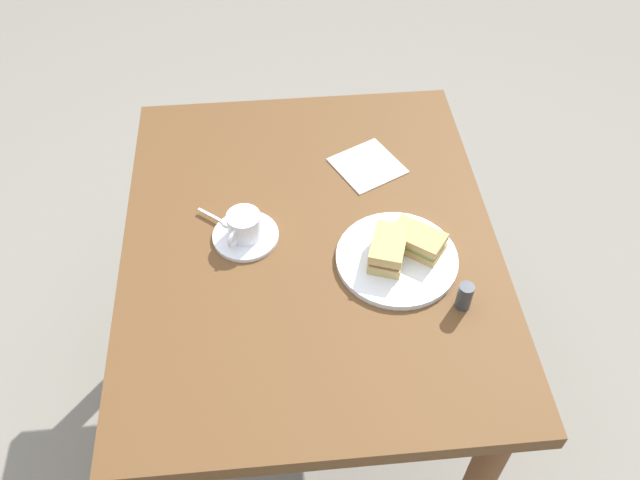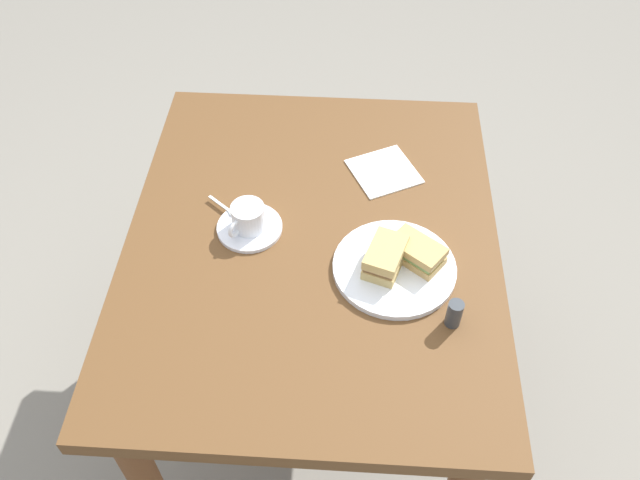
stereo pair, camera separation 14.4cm
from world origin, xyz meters
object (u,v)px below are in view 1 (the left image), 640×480
at_px(sandwich_front, 388,249).
at_px(salt_shaker, 465,296).
at_px(sandwich_back, 417,241).
at_px(coffee_saucer, 246,236).
at_px(coffee_cup, 244,225).
at_px(spoon, 220,220).
at_px(sandwich_plate, 397,259).
at_px(dining_table, 310,271).
at_px(napkin, 367,166).

distance_m(sandwich_front, salt_shaker, 0.19).
relative_size(sandwich_back, coffee_saucer, 0.89).
relative_size(sandwich_front, coffee_saucer, 0.85).
xyz_separation_m(coffee_cup, spoon, (0.05, 0.06, -0.03)).
bearing_deg(sandwich_plate, dining_table, 65.50).
distance_m(coffee_saucer, salt_shaker, 0.50).
height_order(sandwich_front, coffee_cup, same).
distance_m(sandwich_plate, sandwich_front, 0.04).
xyz_separation_m(sandwich_plate, sandwich_back, (0.02, -0.05, 0.03)).
height_order(dining_table, sandwich_back, sandwich_back).
height_order(spoon, salt_shaker, salt_shaker).
distance_m(sandwich_back, spoon, 0.45).
bearing_deg(sandwich_plate, napkin, 3.91).
height_order(sandwich_back, coffee_cup, coffee_cup).
bearing_deg(sandwich_plate, salt_shaker, -138.58).
xyz_separation_m(dining_table, sandwich_back, (-0.06, -0.23, 0.16)).
distance_m(sandwich_plate, spoon, 0.41).
bearing_deg(coffee_saucer, sandwich_plate, -106.78).
distance_m(sandwich_back, coffee_cup, 0.39).
xyz_separation_m(sandwich_plate, napkin, (0.31, 0.02, -0.01)).
distance_m(spoon, napkin, 0.40).
height_order(napkin, salt_shaker, salt_shaker).
relative_size(spoon, salt_shaker, 1.29).
distance_m(sandwich_plate, coffee_saucer, 0.34).
relative_size(sandwich_back, salt_shaker, 2.06).
relative_size(dining_table, napkin, 6.94).
bearing_deg(sandwich_back, sandwich_plate, 115.35).
relative_size(sandwich_plate, napkin, 1.79).
bearing_deg(sandwich_back, napkin, 13.18).
xyz_separation_m(coffee_saucer, coffee_cup, (-0.00, 0.00, 0.04)).
bearing_deg(dining_table, spoon, 73.05).
bearing_deg(dining_table, napkin, -36.06).
bearing_deg(sandwich_back, salt_shaker, -155.51).
height_order(sandwich_plate, salt_shaker, salt_shaker).
bearing_deg(coffee_saucer, sandwich_back, -101.66).
bearing_deg(salt_shaker, spoon, 61.11).
bearing_deg(napkin, sandwich_front, 179.78).
relative_size(dining_table, spoon, 12.43).
distance_m(coffee_saucer, coffee_cup, 0.04).
relative_size(spoon, napkin, 0.56).
xyz_separation_m(sandwich_plate, coffee_saucer, (0.10, 0.33, -0.00)).
relative_size(dining_table, coffee_cup, 10.80).
xyz_separation_m(sandwich_back, coffee_cup, (0.08, 0.38, 0.01)).
xyz_separation_m(coffee_cup, napkin, (0.21, -0.31, -0.04)).
height_order(dining_table, coffee_cup, coffee_cup).
height_order(sandwich_plate, napkin, sandwich_plate).
bearing_deg(salt_shaker, coffee_cup, 62.83).
relative_size(sandwich_front, napkin, 0.85).
relative_size(dining_table, coffee_saucer, 6.93).
xyz_separation_m(sandwich_back, salt_shaker, (-0.15, -0.07, -0.01)).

